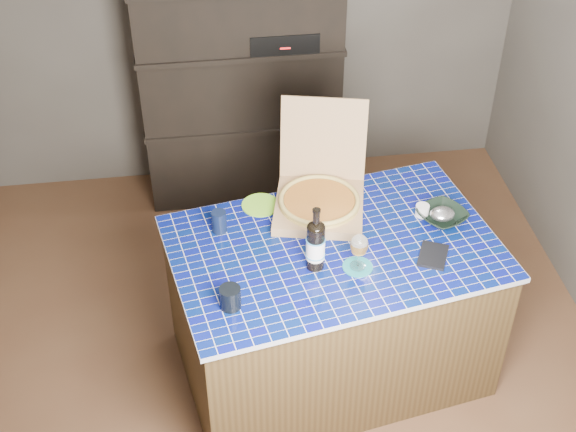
{
  "coord_description": "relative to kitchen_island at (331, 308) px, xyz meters",
  "views": [
    {
      "loc": [
        -0.3,
        -2.79,
        3.24
      ],
      "look_at": [
        0.09,
        0.0,
        0.96
      ],
      "focal_mm": 50.0,
      "sensor_mm": 36.0,
      "label": 1
    }
  ],
  "objects": [
    {
      "name": "room",
      "position": [
        -0.29,
        0.07,
        0.84
      ],
      "size": [
        3.5,
        3.5,
        3.5
      ],
      "color": "brown",
      "rests_on": "ground"
    },
    {
      "name": "shelving_unit",
      "position": [
        -0.29,
        1.6,
        0.5
      ],
      "size": [
        1.2,
        0.41,
        1.8
      ],
      "color": "black",
      "rests_on": "floor"
    },
    {
      "name": "kitchen_island",
      "position": [
        0.0,
        0.0,
        0.0
      ],
      "size": [
        1.63,
        1.2,
        0.82
      ],
      "rotation": [
        0.0,
        0.0,
        0.18
      ],
      "color": "#48351C",
      "rests_on": "floor"
    },
    {
      "name": "pizza_box",
      "position": [
        -0.02,
        0.29,
        0.47
      ],
      "size": [
        0.52,
        0.59,
        0.46
      ],
      "rotation": [
        0.0,
        0.0,
        -0.23
      ],
      "color": "#A06F52",
      "rests_on": "kitchen_island"
    },
    {
      "name": "mead_bottle",
      "position": [
        -0.11,
        -0.12,
        0.53
      ],
      "size": [
        0.09,
        0.09,
        0.33
      ],
      "color": "black",
      "rests_on": "kitchen_island"
    },
    {
      "name": "teal_trivet",
      "position": [
        0.08,
        -0.16,
        0.41
      ],
      "size": [
        0.14,
        0.14,
        0.01
      ],
      "primitive_type": "cylinder",
      "color": "#17747B",
      "rests_on": "kitchen_island"
    },
    {
      "name": "wine_glass",
      "position": [
        0.08,
        -0.16,
        0.53
      ],
      "size": [
        0.08,
        0.08,
        0.18
      ],
      "color": "white",
      "rests_on": "teal_trivet"
    },
    {
      "name": "tumbler",
      "position": [
        -0.5,
        -0.32,
        0.46
      ],
      "size": [
        0.09,
        0.09,
        0.1
      ],
      "primitive_type": "cylinder",
      "color": "black",
      "rests_on": "kitchen_island"
    },
    {
      "name": "dvd_case",
      "position": [
        0.43,
        -0.13,
        0.41
      ],
      "size": [
        0.18,
        0.21,
        0.01
      ],
      "primitive_type": "cube",
      "rotation": [
        0.0,
        0.0,
        -0.43
      ],
      "color": "black",
      "rests_on": "kitchen_island"
    },
    {
      "name": "bowl",
      "position": [
        0.54,
        0.11,
        0.43
      ],
      "size": [
        0.3,
        0.3,
        0.05
      ],
      "primitive_type": "imported",
      "rotation": [
        0.0,
        0.0,
        0.5
      ],
      "color": "black",
      "rests_on": "kitchen_island"
    },
    {
      "name": "foil_contents",
      "position": [
        0.54,
        0.11,
        0.45
      ],
      "size": [
        0.12,
        0.1,
        0.06
      ],
      "primitive_type": "ellipsoid",
      "color": "silver",
      "rests_on": "bowl"
    },
    {
      "name": "white_jar",
      "position": [
        0.46,
        0.17,
        0.44
      ],
      "size": [
        0.07,
        0.07,
        0.06
      ],
      "primitive_type": "cylinder",
      "color": "white",
      "rests_on": "kitchen_island"
    },
    {
      "name": "navy_cup",
      "position": [
        -0.51,
        0.18,
        0.46
      ],
      "size": [
        0.07,
        0.07,
        0.11
      ],
      "primitive_type": "cylinder",
      "color": "black",
      "rests_on": "kitchen_island"
    },
    {
      "name": "green_trivet",
      "position": [
        -0.3,
        0.34,
        0.41
      ],
      "size": [
        0.19,
        0.19,
        0.01
      ],
      "primitive_type": "cylinder",
      "color": "#7ACB2B",
      "rests_on": "kitchen_island"
    }
  ]
}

